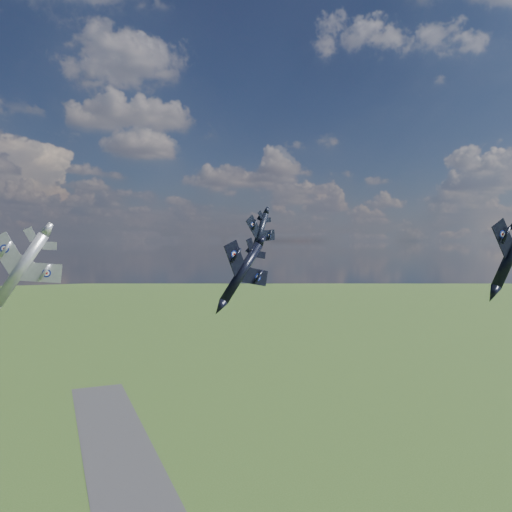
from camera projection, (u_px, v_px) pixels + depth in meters
name	position (u px, v px, depth m)	size (l,w,h in m)	color
jet_lead_navy	(242.00, 273.00, 78.16)	(10.88, 15.16, 3.14)	black
jet_right_navy	(511.00, 253.00, 63.48)	(9.75, 13.59, 2.81)	black
jet_high_navy	(259.00, 235.00, 95.40)	(8.90, 12.41, 2.57)	black
jet_left_silver	(20.00, 269.00, 65.24)	(10.73, 14.96, 3.09)	#9A9CA4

